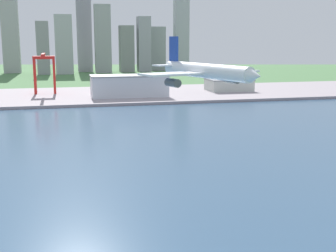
# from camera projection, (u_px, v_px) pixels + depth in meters

# --- Properties ---
(ground_plane) EXTENTS (2400.00, 2400.00, 0.00)m
(ground_plane) POSITION_uv_depth(u_px,v_px,m) (131.00, 137.00, 255.29)
(ground_plane) COLOR #4C7A47
(water_bay) EXTENTS (840.00, 360.00, 0.15)m
(water_bay) POSITION_uv_depth(u_px,v_px,m) (152.00, 164.00, 197.98)
(water_bay) COLOR #385675
(water_bay) RESTS_ON ground
(industrial_pier) EXTENTS (840.00, 140.00, 2.50)m
(industrial_pier) POSITION_uv_depth(u_px,v_px,m) (101.00, 95.00, 436.49)
(industrial_pier) COLOR #A0949B
(industrial_pier) RESTS_ON ground
(airplane_landing) EXTENTS (33.30, 37.33, 12.15)m
(airplane_landing) POSITION_uv_depth(u_px,v_px,m) (206.00, 71.00, 111.67)
(airplane_landing) COLOR white
(port_crane_red) EXTENTS (20.64, 45.89, 39.05)m
(port_crane_red) POSITION_uv_depth(u_px,v_px,m) (44.00, 65.00, 431.07)
(port_crane_red) COLOR red
(port_crane_red) RESTS_ON industrial_pier
(warehouse_main) EXTENTS (71.03, 30.90, 19.73)m
(warehouse_main) POSITION_uv_depth(u_px,v_px,m) (129.00, 86.00, 416.20)
(warehouse_main) COLOR silver
(warehouse_main) RESTS_ON industrial_pier
(warehouse_annex) EXTENTS (44.43, 32.48, 12.13)m
(warehouse_annex) POSITION_uv_depth(u_px,v_px,m) (229.00, 85.00, 463.43)
(warehouse_annex) COLOR silver
(warehouse_annex) RESTS_ON industrial_pier
(distant_skyline) EXTENTS (352.99, 75.80, 159.74)m
(distant_skyline) POSITION_uv_depth(u_px,v_px,m) (95.00, 37.00, 754.88)
(distant_skyline) COLOR gray
(distant_skyline) RESTS_ON ground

